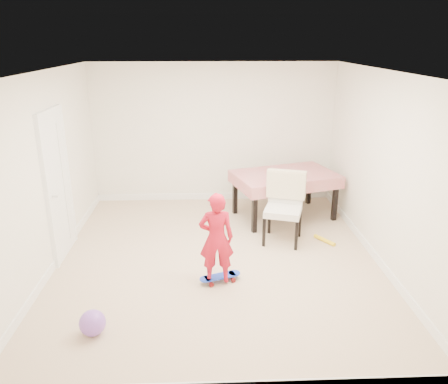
{
  "coord_description": "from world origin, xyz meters",
  "views": [
    {
      "loc": [
        -0.14,
        -5.56,
        2.99
      ],
      "look_at": [
        0.1,
        0.2,
        0.95
      ],
      "focal_mm": 35.0,
      "sensor_mm": 36.0,
      "label": 1
    }
  ],
  "objects_px": {
    "child": "(216,241)",
    "skateboard": "(220,278)",
    "dining_chair": "(283,209)",
    "dining_table": "(284,195)",
    "balloon": "(92,323)"
  },
  "relations": [
    {
      "from": "child",
      "to": "skateboard",
      "type": "bearing_deg",
      "value": -142.17
    },
    {
      "from": "dining_chair",
      "to": "skateboard",
      "type": "distance_m",
      "value": 1.61
    },
    {
      "from": "dining_table",
      "to": "skateboard",
      "type": "xyz_separation_m",
      "value": [
        -1.19,
        -2.15,
        -0.36
      ]
    },
    {
      "from": "skateboard",
      "to": "balloon",
      "type": "xyz_separation_m",
      "value": [
        -1.39,
        -1.02,
        0.1
      ]
    },
    {
      "from": "dining_table",
      "to": "child",
      "type": "height_order",
      "value": "child"
    },
    {
      "from": "dining_chair",
      "to": "skateboard",
      "type": "height_order",
      "value": "dining_chair"
    },
    {
      "from": "dining_chair",
      "to": "dining_table",
      "type": "bearing_deg",
      "value": 96.65
    },
    {
      "from": "skateboard",
      "to": "child",
      "type": "xyz_separation_m",
      "value": [
        -0.05,
        -0.04,
        0.56
      ]
    },
    {
      "from": "balloon",
      "to": "dining_chair",
      "type": "bearing_deg",
      "value": 42.31
    },
    {
      "from": "dining_table",
      "to": "balloon",
      "type": "relative_size",
      "value": 6.06
    },
    {
      "from": "dining_table",
      "to": "child",
      "type": "xyz_separation_m",
      "value": [
        -1.24,
        -2.18,
        0.2
      ]
    },
    {
      "from": "dining_table",
      "to": "balloon",
      "type": "bearing_deg",
      "value": -146.49
    },
    {
      "from": "dining_table",
      "to": "dining_chair",
      "type": "xyz_separation_m",
      "value": [
        -0.19,
        -0.99,
        0.14
      ]
    },
    {
      "from": "child",
      "to": "balloon",
      "type": "distance_m",
      "value": 1.72
    },
    {
      "from": "dining_chair",
      "to": "balloon",
      "type": "height_order",
      "value": "dining_chair"
    }
  ]
}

